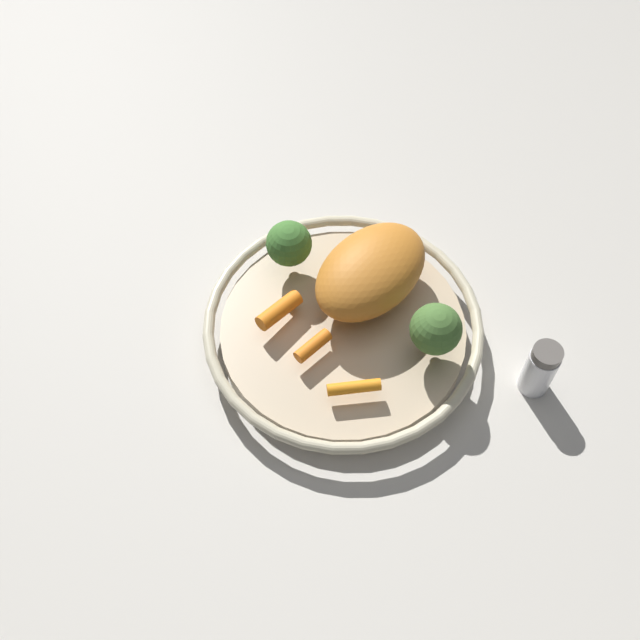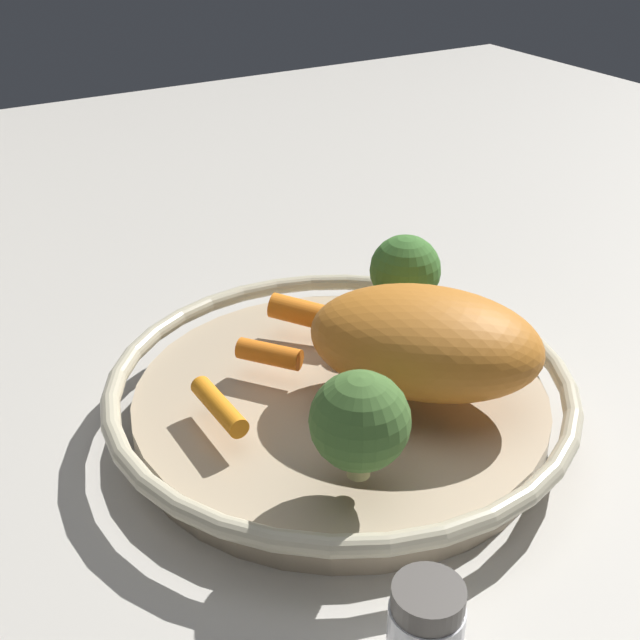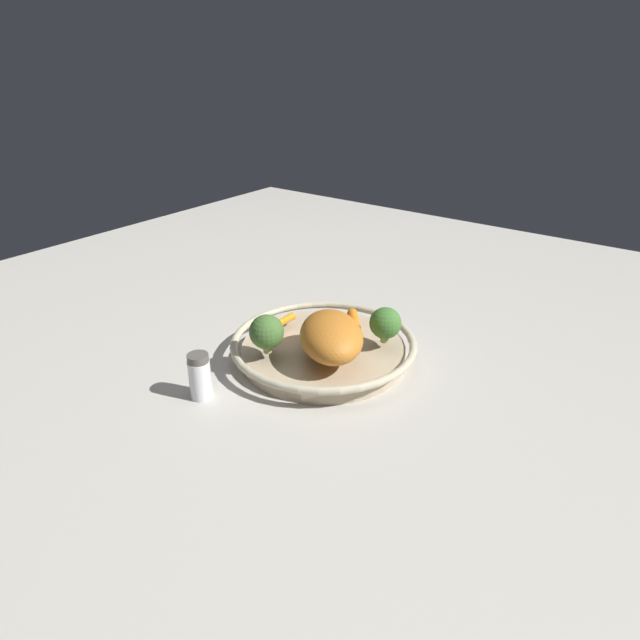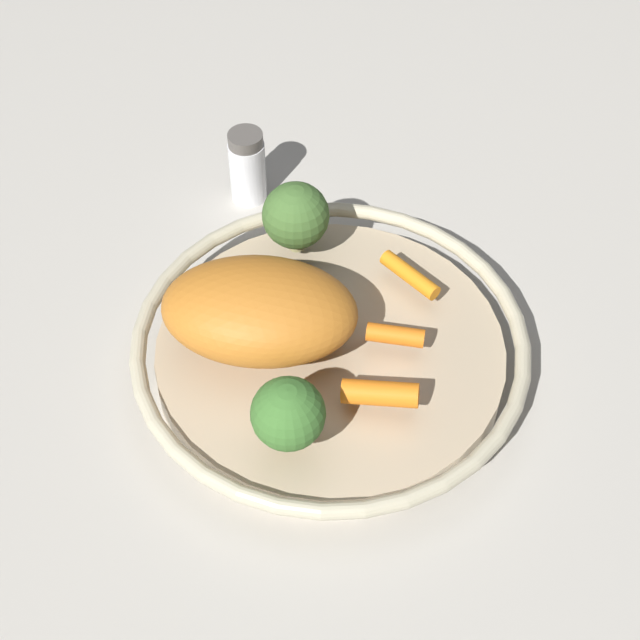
% 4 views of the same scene
% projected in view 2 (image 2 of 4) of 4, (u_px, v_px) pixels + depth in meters
% --- Properties ---
extents(ground_plane, '(2.02, 2.02, 0.00)m').
position_uv_depth(ground_plane, '(340.00, 424.00, 0.62)').
color(ground_plane, '#B7B2A8').
extents(serving_bowl, '(0.34, 0.34, 0.04)m').
position_uv_depth(serving_bowl, '(340.00, 399.00, 0.61)').
color(serving_bowl, tan).
rests_on(serving_bowl, ground_plane).
extents(roast_chicken_piece, '(0.19, 0.19, 0.07)m').
position_uv_depth(roast_chicken_piece, '(425.00, 341.00, 0.57)').
color(roast_chicken_piece, '#BF6F24').
rests_on(roast_chicken_piece, serving_bowl).
extents(baby_carrot_back, '(0.01, 0.06, 0.01)m').
position_uv_depth(baby_carrot_back, '(222.00, 410.00, 0.55)').
color(baby_carrot_back, orange).
rests_on(baby_carrot_back, serving_bowl).
extents(baby_carrot_right, '(0.05, 0.06, 0.02)m').
position_uv_depth(baby_carrot_right, '(308.00, 314.00, 0.66)').
color(baby_carrot_right, orange).
rests_on(baby_carrot_right, serving_bowl).
extents(baby_carrot_left, '(0.04, 0.05, 0.02)m').
position_uv_depth(baby_carrot_left, '(269.00, 354.00, 0.61)').
color(baby_carrot_left, orange).
rests_on(baby_carrot_left, serving_bowl).
extents(broccoli_floret_edge, '(0.06, 0.06, 0.07)m').
position_uv_depth(broccoli_floret_edge, '(405.00, 271.00, 0.66)').
color(broccoli_floret_edge, tan).
rests_on(broccoli_floret_edge, serving_bowl).
extents(broccoli_floret_large, '(0.06, 0.06, 0.07)m').
position_uv_depth(broccoli_floret_large, '(360.00, 422.00, 0.49)').
color(broccoli_floret_large, tan).
rests_on(broccoli_floret_large, serving_bowl).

